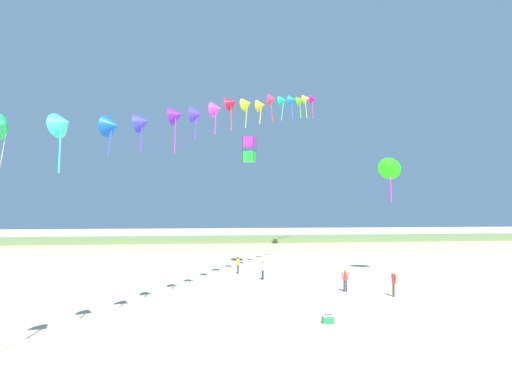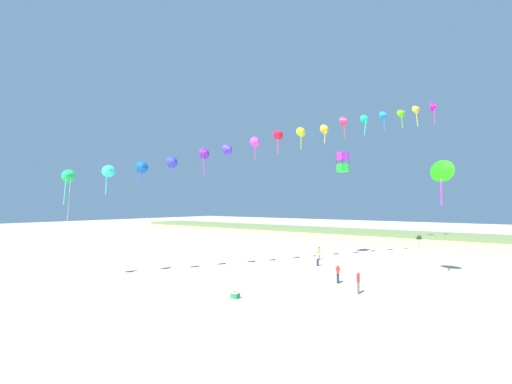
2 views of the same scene
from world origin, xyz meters
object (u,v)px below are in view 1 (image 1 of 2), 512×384
object	(u,v)px
person_near_right	(238,264)
large_kite_mid_trail	(249,150)
person_near_left	(345,279)
large_kite_low_lead	(390,168)
beach_cooler	(328,319)
person_far_left	(263,269)
person_mid_center	(394,282)

from	to	relation	value
person_near_right	large_kite_mid_trail	size ratio (longest dim) A/B	0.63
person_near_left	large_kite_low_lead	distance (m)	13.03
large_kite_mid_trail	person_near_left	bearing A→B (deg)	-68.62
person_near_right	beach_cooler	distance (m)	18.72
person_near_left	person_near_right	size ratio (longest dim) A/B	0.99
person_near_left	large_kite_low_lead	xyz separation A→B (m)	(6.63, 7.11, 8.67)
person_near_right	beach_cooler	bearing A→B (deg)	-80.98
person_near_left	large_kite_low_lead	size ratio (longest dim) A/B	0.37
person_far_left	person_near_left	bearing A→B (deg)	-50.80
person_near_left	beach_cooler	world-z (taller)	person_near_left
person_mid_center	beach_cooler	xyz separation A→B (m)	(-6.40, -6.28, -0.77)
person_near_right	person_far_left	world-z (taller)	person_far_left
person_far_left	large_kite_low_lead	bearing A→B (deg)	4.67
person_near_left	beach_cooler	distance (m)	9.40
beach_cooler	person_near_left	bearing A→B (deg)	66.06
person_far_left	large_kite_mid_trail	xyz separation A→B (m)	(-0.26, 7.35, 10.90)
person_near_left	person_near_right	distance (m)	11.99
person_mid_center	person_far_left	xyz separation A→B (m)	(-7.62, 8.45, -0.07)
person_far_left	large_kite_low_lead	world-z (taller)	large_kite_low_lead
person_near_right	person_mid_center	xyz separation A→B (m)	(9.34, -12.20, 0.08)
person_near_left	person_mid_center	world-z (taller)	person_mid_center
person_near_left	person_mid_center	distance (m)	3.46
person_near_left	person_near_right	bearing A→B (deg)	124.21
large_kite_mid_trail	beach_cooler	world-z (taller)	large_kite_mid_trail
large_kite_low_lead	person_near_right	bearing A→B (deg)	168.17
person_near_right	beach_cooler	xyz separation A→B (m)	(2.94, -18.48, -0.69)
person_mid_center	large_kite_low_lead	xyz separation A→B (m)	(4.03, 9.40, 8.58)
beach_cooler	large_kite_low_lead	bearing A→B (deg)	56.36
person_near_left	large_kite_mid_trail	world-z (taller)	large_kite_mid_trail
person_near_right	large_kite_low_lead	world-z (taller)	large_kite_low_lead
person_near_left	large_kite_mid_trail	distance (m)	18.16
person_near_left	person_mid_center	xyz separation A→B (m)	(2.60, -2.29, 0.09)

